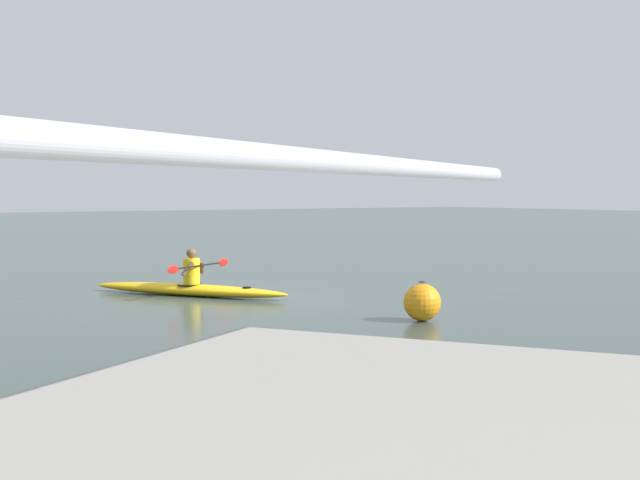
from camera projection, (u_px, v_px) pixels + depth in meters
name	position (u px, v px, depth m)	size (l,w,h in m)	color
ground_plane	(234.00, 298.00, 18.27)	(160.00, 160.00, 0.00)	#384742
kayak	(188.00, 290.00, 18.77)	(2.99, 4.39, 0.25)	#EAB214
kayaker	(192.00, 269.00, 18.70)	(2.06, 1.28, 0.76)	yellow
mooring_buoy_white_far	(422.00, 302.00, 15.05)	(0.65, 0.65, 0.69)	orange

